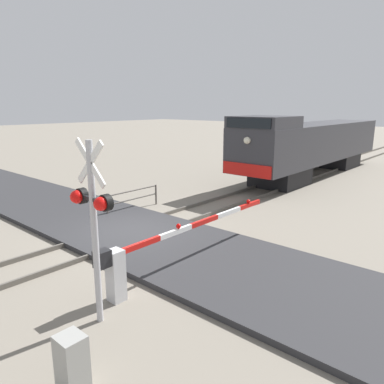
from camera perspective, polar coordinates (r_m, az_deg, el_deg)
ground_plane at (r=13.60m, az=-9.49°, el=-6.56°), size 160.00×160.00×0.00m
rail_track_left at (r=14.11m, az=-11.36°, el=-5.58°), size 0.08×80.00×0.15m
rail_track_right at (r=13.06m, az=-7.49°, el=-7.00°), size 0.08×80.00×0.15m
road_surface at (r=13.57m, az=-9.51°, el=-6.23°), size 36.00×4.55×0.17m
locomotive at (r=25.60m, az=18.26°, el=7.11°), size 3.01×16.47×4.05m
crossing_signal at (r=7.71m, az=-15.28°, el=-3.20°), size 1.18×0.33×3.97m
crossing_gate at (r=9.56m, az=-7.10°, el=-9.54°), size 0.36×6.97×1.40m
utility_cabinet at (r=6.83m, az=-18.24°, el=-24.17°), size 0.46×0.41×1.02m
guard_railing at (r=16.45m, az=-9.20°, el=-0.75°), size 0.08×2.86×0.95m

